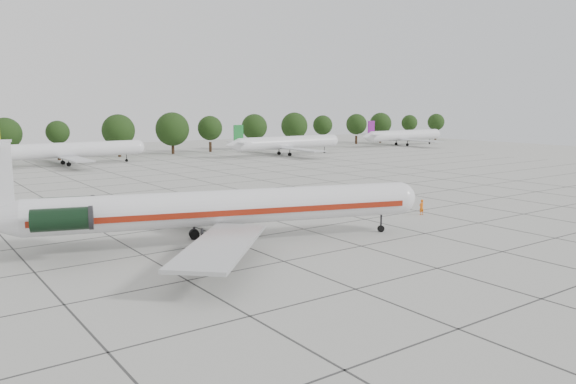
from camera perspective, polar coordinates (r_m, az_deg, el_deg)
name	(u,v)px	position (r m, az deg, el deg)	size (l,w,h in m)	color
ground	(304,229)	(53.69, 1.61, -3.80)	(260.00, 260.00, 0.00)	#ABABA4
apron_joints	(226,206)	(66.00, -6.31, -1.46)	(170.00, 170.00, 0.02)	#383838
main_airliner	(204,208)	(47.58, -8.53, -1.64)	(37.43, 28.58, 8.98)	silver
ground_crew	(421,207)	(62.21, 13.41, -1.50)	(0.61, 0.40, 1.68)	orange
bg_airliner_c	(69,150)	(118.44, -21.33, 3.95)	(28.24, 27.20, 7.40)	silver
bg_airliner_d	(287,143)	(132.53, -0.09, 5.01)	(28.24, 27.20, 7.40)	silver
bg_airliner_e	(404,136)	(168.25, 11.69, 5.64)	(28.24, 27.20, 7.40)	silver
tree_line	(5,134)	(128.36, -26.79, 5.32)	(249.86, 8.44, 10.22)	#332114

